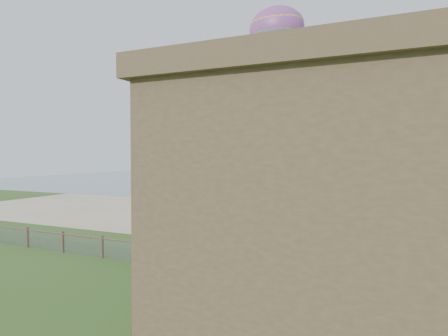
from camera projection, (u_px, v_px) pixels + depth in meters
The scene contains 6 objects.
ground at pixel (115, 316), 14.32m from camera, with size 160.00×160.00×0.00m, color #35561D.
sand_beach at pixel (287, 222), 34.24m from camera, with size 72.00×20.00×0.02m, color tan.
ocean at pixel (353, 185), 74.06m from camera, with size 160.00×68.00×0.02m, color slate.
chainlink_fence at pixel (196, 260), 19.74m from camera, with size 36.20×0.20×1.25m, color #4D3B2B, non-canonical shape.
picnic_table at pixel (308, 286), 16.38m from camera, with size 1.79×1.35×0.76m, color brown, non-canonical shape.
octopus_kite at pixel (276, 57), 27.41m from camera, with size 3.71×2.62×7.63m, color #FE2828, non-canonical shape.
Camera 1 is at (9.55, -11.13, 5.81)m, focal length 32.00 mm.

